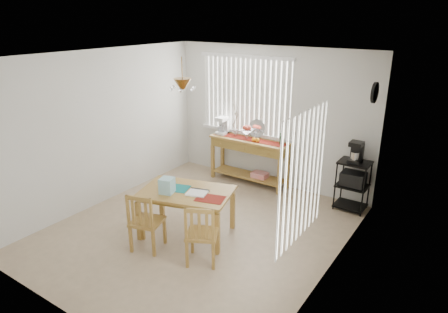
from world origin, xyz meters
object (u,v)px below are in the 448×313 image
Objects in this scene: wire_cart at (353,181)px; chair_left at (146,222)px; dining_table at (186,196)px; sideboard at (250,150)px; chair_right at (202,234)px; cart_items at (356,152)px.

chair_left is (-1.97, -2.82, -0.08)m from wire_cart.
chair_left reaches higher than dining_table.
sideboard reaches higher than dining_table.
sideboard reaches higher than wire_cart.
chair_right is (0.85, -2.66, -0.24)m from sideboard.
wire_cart is 0.97× the size of chair_left.
wire_cart is 0.98× the size of chair_right.
cart_items is at bearing 0.00° from sideboard.
chair_left reaches higher than chair_right.
cart_items reaches higher than dining_table.
cart_items is at bearing 66.78° from chair_right.
chair_right is (0.63, -0.48, -0.20)m from dining_table.
sideboard is 1.82× the size of chair_right.
chair_right is at bearing -72.28° from sideboard.
sideboard is 4.49× the size of cart_items.
cart_items is (1.99, 0.00, 0.35)m from sideboard.
sideboard reaches higher than chair_left.
sideboard is 2.80m from chair_right.
chair_left reaches higher than wire_cart.
dining_table is 0.82m from chair_right.
chair_right is (-1.14, -2.66, -0.59)m from cart_items.
sideboard reaches higher than chair_right.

